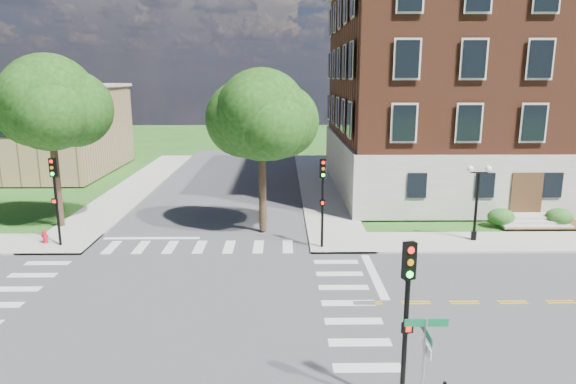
{
  "coord_description": "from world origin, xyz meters",
  "views": [
    {
      "loc": [
        4.49,
        -19.49,
        9.08
      ],
      "look_at": [
        4.81,
        6.68,
        3.2
      ],
      "focal_mm": 32.0,
      "sensor_mm": 36.0,
      "label": 1
    }
  ],
  "objects_px": {
    "twin_lamp_west": "(477,198)",
    "street_sign_pole": "(425,352)",
    "traffic_signal_ne": "(323,192)",
    "fire_hydrant": "(45,237)",
    "traffic_signal_nw": "(55,190)",
    "traffic_signal_se": "(407,305)"
  },
  "relations": [
    {
      "from": "twin_lamp_west",
      "to": "street_sign_pole",
      "type": "xyz_separation_m",
      "value": [
        -7.22,
        -15.83,
        -0.21
      ]
    },
    {
      "from": "traffic_signal_ne",
      "to": "twin_lamp_west",
      "type": "distance_m",
      "value": 8.75
    },
    {
      "from": "fire_hydrant",
      "to": "twin_lamp_west",
      "type": "bearing_deg",
      "value": 0.65
    },
    {
      "from": "traffic_signal_nw",
      "to": "fire_hydrant",
      "type": "bearing_deg",
      "value": 159.35
    },
    {
      "from": "traffic_signal_nw",
      "to": "street_sign_pole",
      "type": "xyz_separation_m",
      "value": [
        15.7,
        -15.18,
        -0.88
      ]
    },
    {
      "from": "traffic_signal_nw",
      "to": "fire_hydrant",
      "type": "distance_m",
      "value": 2.92
    },
    {
      "from": "traffic_signal_ne",
      "to": "traffic_signal_se",
      "type": "bearing_deg",
      "value": -85.24
    },
    {
      "from": "traffic_signal_ne",
      "to": "fire_hydrant",
      "type": "xyz_separation_m",
      "value": [
        -15.25,
        0.89,
        -2.72
      ]
    },
    {
      "from": "traffic_signal_se",
      "to": "fire_hydrant",
      "type": "distance_m",
      "value": 22.17
    },
    {
      "from": "twin_lamp_west",
      "to": "street_sign_pole",
      "type": "height_order",
      "value": "twin_lamp_west"
    },
    {
      "from": "traffic_signal_ne",
      "to": "traffic_signal_nw",
      "type": "relative_size",
      "value": 1.0
    },
    {
      "from": "traffic_signal_nw",
      "to": "traffic_signal_se",
      "type": "bearing_deg",
      "value": -42.86
    },
    {
      "from": "traffic_signal_ne",
      "to": "fire_hydrant",
      "type": "height_order",
      "value": "traffic_signal_ne"
    },
    {
      "from": "traffic_signal_ne",
      "to": "twin_lamp_west",
      "type": "xyz_separation_m",
      "value": [
        8.65,
        1.16,
        -0.66
      ]
    },
    {
      "from": "traffic_signal_nw",
      "to": "street_sign_pole",
      "type": "bearing_deg",
      "value": -44.04
    },
    {
      "from": "traffic_signal_se",
      "to": "traffic_signal_ne",
      "type": "bearing_deg",
      "value": 94.76
    },
    {
      "from": "traffic_signal_se",
      "to": "traffic_signal_nw",
      "type": "relative_size",
      "value": 1.0
    },
    {
      "from": "traffic_signal_se",
      "to": "street_sign_pole",
      "type": "relative_size",
      "value": 1.55
    },
    {
      "from": "traffic_signal_se",
      "to": "twin_lamp_west",
      "type": "height_order",
      "value": "traffic_signal_se"
    },
    {
      "from": "traffic_signal_nw",
      "to": "traffic_signal_ne",
      "type": "bearing_deg",
      "value": -2.09
    },
    {
      "from": "traffic_signal_se",
      "to": "twin_lamp_west",
      "type": "distance_m",
      "value": 16.73
    },
    {
      "from": "traffic_signal_ne",
      "to": "twin_lamp_west",
      "type": "bearing_deg",
      "value": 7.66
    }
  ]
}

